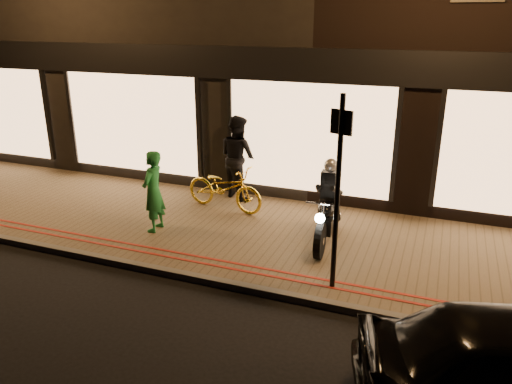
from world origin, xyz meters
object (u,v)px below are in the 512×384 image
Objects in this scene: motorcycle at (328,211)px; sign_post at (338,185)px; bicycle_gold at (225,188)px; person_green at (153,191)px.

sign_post is (0.48, -1.57, 1.06)m from motorcycle.
person_green is at bearing 161.03° from bicycle_gold.
sign_post is 1.87× the size of person_green.
bicycle_gold is 1.76m from person_green.
person_green is at bearing 166.64° from sign_post.
person_green reaches higher than motorcycle.
bicycle_gold is (-2.47, 0.85, -0.13)m from motorcycle.
motorcycle is 1.21× the size of person_green.
motorcycle is at bearing 98.38° from person_green.
sign_post reaches higher than bicycle_gold.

